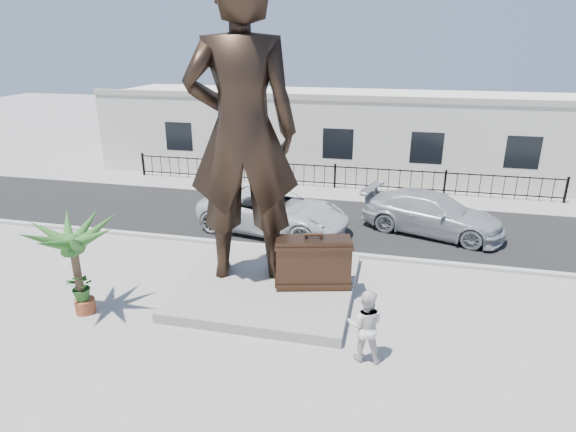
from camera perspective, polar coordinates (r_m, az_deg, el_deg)
name	(u,v)px	position (r m, az deg, el deg)	size (l,w,h in m)	color
ground	(272,316)	(13.89, -1.91, -11.76)	(100.00, 100.00, 0.00)	#9E9991
street	(319,219)	(20.94, 3.73, -0.36)	(40.00, 7.00, 0.01)	black
curb	(303,250)	(17.74, 1.84, -4.07)	(40.00, 0.25, 0.12)	#A5A399
far_sidewalk	(332,192)	(24.69, 5.28, 2.83)	(40.00, 2.50, 0.02)	#9E9991
plinth	(269,285)	(15.18, -2.29, -8.13)	(5.20, 5.20, 0.30)	gray
fence	(335,177)	(25.28, 5.58, 4.63)	(22.00, 0.10, 1.20)	black
building	(346,132)	(28.99, 6.84, 9.85)	(28.00, 7.00, 4.40)	silver
statue	(242,133)	(14.18, -5.45, 9.77)	(3.28, 2.16, 9.01)	black
suitcase	(313,263)	(14.45, 2.99, -5.53)	(2.22, 0.71, 1.56)	#352216
tourist	(365,325)	(11.93, 9.15, -12.69)	(0.90, 0.70, 1.85)	silver
car_white	(274,211)	(19.37, -1.69, 0.62)	(2.81, 6.10, 1.70)	silver
car_silver	(432,213)	(20.04, 16.72, 0.30)	(2.26, 5.56, 1.61)	#A2A5A6
worker	(269,171)	(24.82, -2.23, 5.31)	(1.23, 0.71, 1.91)	#F6310C
palm_tree	(84,312)	(15.22, -23.02, -10.45)	(1.80, 1.80, 3.20)	#28571F
planter	(85,306)	(15.13, -22.89, -9.76)	(0.56, 0.56, 0.40)	#994828
shrub	(82,287)	(14.85, -23.21, -7.70)	(0.75, 0.65, 0.83)	#285E1E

